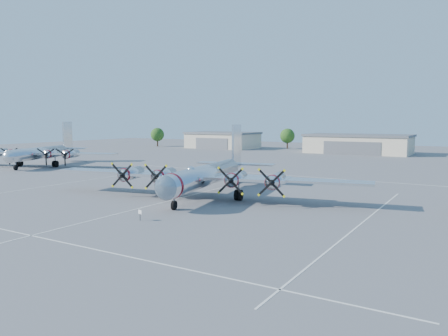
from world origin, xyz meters
The scene contains 9 objects.
ground centered at (0.00, 0.00, 0.00)m, with size 260.00×260.00×0.00m, color #555557.
parking_lines centered at (0.00, -1.75, 0.01)m, with size 60.00×50.08×0.01m.
hangar_west centered at (-45.00, 81.96, 2.71)m, with size 22.60×14.60×5.40m.
hangar_center centered at (0.00, 81.96, 2.71)m, with size 28.60×14.60×5.40m.
tree_far_west centered at (-70.00, 78.00, 4.22)m, with size 4.80×4.80×6.64m.
tree_west centered at (-25.00, 90.00, 4.22)m, with size 4.80×4.80×6.64m.
main_bomber_b29 centered at (1.87, 1.29, 0.00)m, with size 39.47×27.00×8.73m, color silver, non-canonical shape.
bomber_west centered at (-46.86, 13.38, 0.00)m, with size 34.19×24.21×9.03m, color silver, non-canonical shape.
info_placard centered at (3.94, -13.33, 0.71)m, with size 0.52×0.18×1.01m.
Camera 1 is at (31.42, -43.57, 9.37)m, focal length 35.00 mm.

